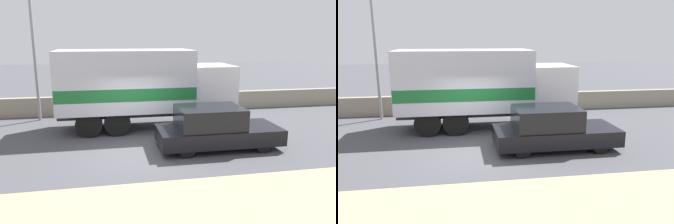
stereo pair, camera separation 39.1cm
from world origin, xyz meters
The scene contains 5 objects.
ground_plane centered at (0.00, 0.00, 0.00)m, with size 80.00×80.00×0.00m, color #47474C.
stone_wall_backdrop centered at (0.00, 6.17, 0.48)m, with size 60.00×0.35×0.96m.
street_lamp centered at (-4.31, 5.34, 3.84)m, with size 0.56×0.28×6.58m.
box_truck centered at (0.38, 3.03, 1.89)m, with size 7.49×2.53×3.40m.
car_hatchback centered at (2.68, -0.10, 0.73)m, with size 4.39×1.89×1.51m.
Camera 1 is at (-1.08, -10.92, 3.93)m, focal length 35.00 mm.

